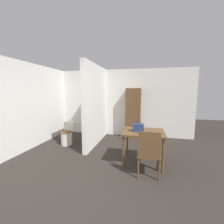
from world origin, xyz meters
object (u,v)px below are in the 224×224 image
object	(u,v)px
wooden_chair	(149,152)
wooden_cabinet	(133,113)
toilet	(68,135)
dining_table	(143,135)
handbag	(138,128)

from	to	relation	value
wooden_chair	wooden_cabinet	xyz separation A→B (m)	(-0.52, 2.56, 0.40)
wooden_chair	toilet	world-z (taller)	wooden_chair
wooden_chair	toilet	bearing A→B (deg)	151.42
dining_table	wooden_cabinet	bearing A→B (deg)	101.33
wooden_chair	handbag	distance (m)	0.67
dining_table	toilet	distance (m)	2.53
wooden_cabinet	wooden_chair	bearing A→B (deg)	-78.43
wooden_chair	wooden_cabinet	size ratio (longest dim) A/B	0.52
wooden_cabinet	handbag	bearing A→B (deg)	-82.04
handbag	wooden_cabinet	bearing A→B (deg)	97.96
toilet	handbag	bearing A→B (deg)	-20.20
dining_table	handbag	xyz separation A→B (m)	(-0.12, -0.04, 0.19)
wooden_chair	handbag	size ratio (longest dim) A/B	3.76
toilet	wooden_cabinet	world-z (taller)	wooden_cabinet
dining_table	handbag	size ratio (longest dim) A/B	3.77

